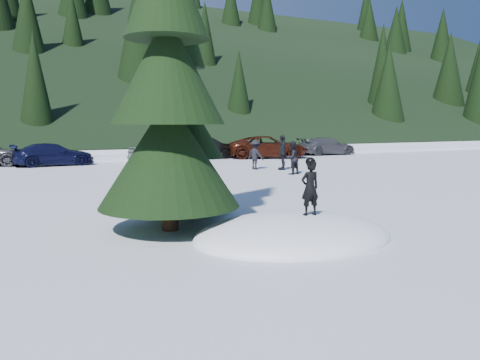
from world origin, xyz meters
name	(u,v)px	position (x,y,z in m)	size (l,w,h in m)	color
ground	(293,237)	(0.00, 0.00, 0.00)	(200.00, 200.00, 0.00)	white
snow_mound	(293,237)	(0.00, 0.00, 0.00)	(4.48, 3.52, 0.96)	white
forest_hillside	(57,40)	(0.00, 54.00, 12.50)	(200.00, 60.00, 25.00)	black
spruce_tall	(168,84)	(-2.20, 1.80, 3.32)	(3.20, 3.20, 8.60)	black
spruce_short	(190,136)	(-1.20, 3.20, 2.10)	(2.20, 2.20, 5.37)	black
child_skier	(310,188)	(0.33, -0.12, 1.07)	(0.43, 0.28, 1.17)	black
adult_0	(292,158)	(6.59, 10.60, 0.79)	(0.77, 0.60, 1.58)	black
adult_1	(282,152)	(7.30, 12.68, 0.91)	(1.07, 0.45, 1.83)	black
adult_2	(255,155)	(6.11, 13.47, 0.78)	(1.01, 0.58, 1.56)	black
car_3	(53,155)	(-3.36, 20.45, 0.64)	(1.81, 4.44, 1.29)	black
car_4	(163,151)	(2.78, 19.17, 0.74)	(1.75, 4.35, 1.48)	#93969B
car_5	(203,148)	(6.20, 21.32, 0.77)	(1.63, 4.66, 1.54)	black
car_6	(268,147)	(10.65, 20.25, 0.77)	(2.56, 5.56, 1.54)	#38130A
car_7	(327,146)	(16.37, 21.20, 0.67)	(1.87, 4.60, 1.34)	#414248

